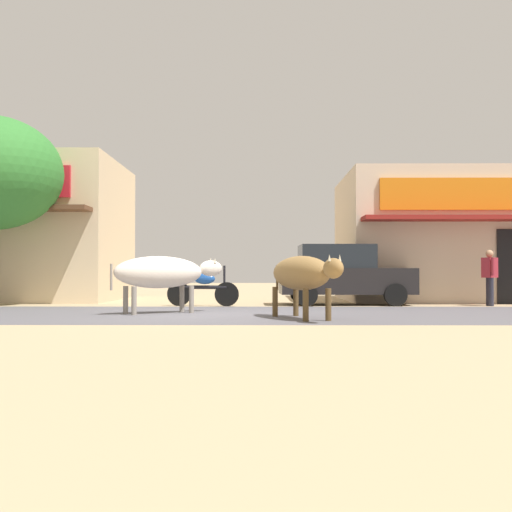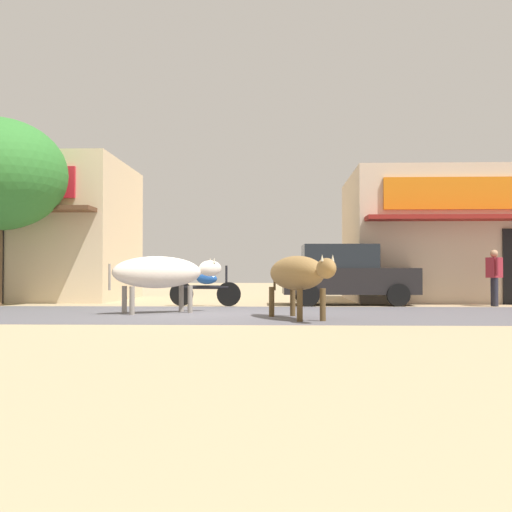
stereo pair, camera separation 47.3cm
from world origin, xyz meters
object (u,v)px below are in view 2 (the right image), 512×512
Objects in this scene: cow_far_dark at (297,274)px; parked_motorcycle at (206,288)px; cow_near_brown at (161,273)px; parked_hatchback_car at (346,274)px; pedestrian_by_shop at (494,273)px.

parked_motorcycle is at bearing 115.83° from cow_far_dark.
parked_motorcycle is 5.29m from cow_far_dark.
parked_motorcycle is at bearing 78.26° from cow_near_brown.
cow_near_brown reaches higher than cow_far_dark.
cow_far_dark is at bearing -104.79° from parked_hatchback_car.
cow_near_brown is at bearing -158.41° from pedestrian_by_shop.
pedestrian_by_shop is at bearing -9.04° from parked_hatchback_car.
parked_hatchback_car is 5.84m from cow_near_brown.
cow_near_brown is at bearing -138.76° from parked_hatchback_car.
parked_motorcycle is at bearing -168.37° from parked_hatchback_car.
parked_hatchback_car is 1.91× the size of parked_motorcycle.
parked_hatchback_car is at bearing 75.21° from cow_far_dark.
cow_near_brown is 8.82m from pedestrian_by_shop.
parked_hatchback_car is 3.85m from parked_motorcycle.
parked_motorcycle is 0.79× the size of cow_near_brown.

